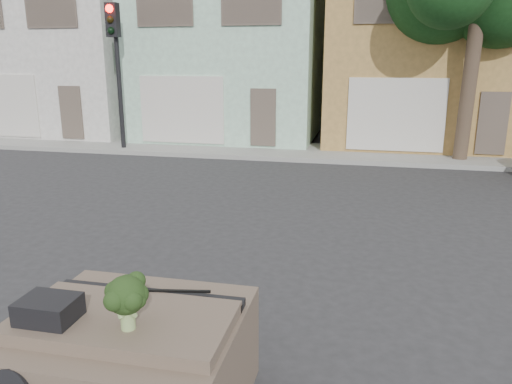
% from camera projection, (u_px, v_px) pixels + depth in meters
% --- Properties ---
extents(ground_plane, '(120.00, 120.00, 0.00)m').
position_uv_depth(ground_plane, '(224.00, 281.00, 7.64)').
color(ground_plane, '#303033').
rests_on(ground_plane, ground).
extents(sidewalk, '(40.00, 3.00, 0.15)m').
position_uv_depth(sidewalk, '(306.00, 152.00, 17.51)').
color(sidewalk, gray).
rests_on(sidewalk, ground).
extents(townhouse_white, '(7.20, 8.20, 7.55)m').
position_uv_depth(townhouse_white, '(77.00, 46.00, 22.60)').
color(townhouse_white, silver).
rests_on(townhouse_white, ground).
extents(townhouse_mint, '(7.20, 8.20, 7.55)m').
position_uv_depth(townhouse_mint, '(237.00, 45.00, 21.04)').
color(townhouse_mint, '#ACD7BC').
rests_on(townhouse_mint, ground).
extents(townhouse_tan, '(7.20, 8.20, 7.55)m').
position_uv_depth(townhouse_tan, '(423.00, 44.00, 19.48)').
color(townhouse_tan, '#AE8546').
rests_on(townhouse_tan, ground).
extents(traffic_signal, '(0.40, 0.40, 5.10)m').
position_uv_depth(traffic_signal, '(118.00, 79.00, 17.27)').
color(traffic_signal, black).
rests_on(traffic_signal, ground).
extents(tree_near, '(4.40, 4.00, 8.50)m').
position_uv_depth(tree_near, '(476.00, 24.00, 14.72)').
color(tree_near, '#143815').
rests_on(tree_near, ground).
extents(car_dashboard, '(2.00, 1.80, 1.12)m').
position_uv_depth(car_dashboard, '(134.00, 362.00, 4.67)').
color(car_dashboard, brown).
rests_on(car_dashboard, ground).
extents(instrument_hump, '(0.48, 0.38, 0.20)m').
position_uv_depth(instrument_hump, '(49.00, 309.00, 4.28)').
color(instrument_hump, black).
rests_on(instrument_hump, car_dashboard).
extents(wiper_arm, '(0.69, 0.15, 0.02)m').
position_uv_depth(wiper_arm, '(175.00, 291.00, 4.82)').
color(wiper_arm, black).
rests_on(wiper_arm, car_dashboard).
extents(broccoli, '(0.53, 0.53, 0.48)m').
position_uv_depth(broccoli, '(127.00, 302.00, 4.11)').
color(broccoli, black).
rests_on(broccoli, car_dashboard).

